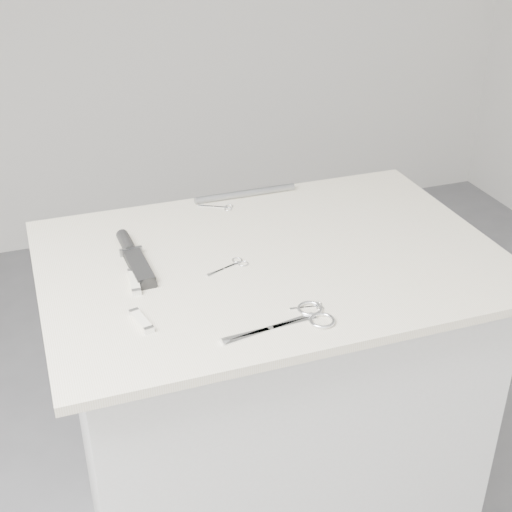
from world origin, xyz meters
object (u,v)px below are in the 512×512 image
object	(u,v)px
tiny_scissors	(311,307)
embroidery_scissors_b	(221,207)
embroidery_scissors_a	(232,265)
pocket_knife_b	(134,282)
large_shears	(300,319)
sheathed_knife	(133,255)
metal_rail	(245,193)
pocket_knife_a	(141,321)
plinth	(270,419)

from	to	relation	value
tiny_scissors	embroidery_scissors_b	bearing A→B (deg)	102.62
embroidery_scissors_a	pocket_knife_b	distance (m)	0.21
large_shears	pocket_knife_b	size ratio (longest dim) A/B	2.35
embroidery_scissors_a	embroidery_scissors_b	xyz separation A→B (m)	(0.06, 0.29, -0.00)
large_shears	sheathed_knife	world-z (taller)	sheathed_knife
embroidery_scissors_a	tiny_scissors	world-z (taller)	same
pocket_knife_b	sheathed_knife	bearing A→B (deg)	-4.66
embroidery_scissors_b	metal_rail	bearing A→B (deg)	56.68
large_shears	pocket_knife_a	size ratio (longest dim) A/B	2.76
embroidery_scissors_b	tiny_scissors	world-z (taller)	same
large_shears	pocket_knife_a	world-z (taller)	pocket_knife_a
pocket_knife_a	embroidery_scissors_b	bearing A→B (deg)	-45.68
embroidery_scissors_b	sheathed_knife	world-z (taller)	sheathed_knife
embroidery_scissors_a	embroidery_scissors_b	world-z (taller)	same
embroidery_scissors_a	tiny_scissors	size ratio (longest dim) A/B	1.50
pocket_knife_a	embroidery_scissors_a	bearing A→B (deg)	-68.93
large_shears	metal_rail	distance (m)	0.57
pocket_knife_a	pocket_knife_b	world-z (taller)	pocket_knife_b
large_shears	embroidery_scissors_b	bearing A→B (deg)	82.49
large_shears	embroidery_scissors_a	xyz separation A→B (m)	(-0.06, 0.24, -0.00)
plinth	embroidery_scissors_a	bearing A→B (deg)	-172.42
embroidery_scissors_a	metal_rail	bearing A→B (deg)	45.79
tiny_scissors	pocket_knife_b	bearing A→B (deg)	155.60
embroidery_scissors_b	pocket_knife_b	world-z (taller)	pocket_knife_b
large_shears	sheathed_knife	bearing A→B (deg)	119.38
sheathed_knife	metal_rail	xyz separation A→B (m)	(0.33, 0.23, 0.00)
tiny_scissors	sheathed_knife	xyz separation A→B (m)	(-0.29, 0.31, 0.01)
pocket_knife_b	metal_rail	distance (m)	0.48
embroidery_scissors_a	pocket_knife_a	xyz separation A→B (m)	(-0.23, -0.15, 0.00)
sheathed_knife	pocket_knife_a	bearing A→B (deg)	169.83
large_shears	embroidery_scissors_a	size ratio (longest dim) A/B	2.21
pocket_knife_a	metal_rail	world-z (taller)	metal_rail
embroidery_scissors_a	sheathed_knife	world-z (taller)	sheathed_knife
sheathed_knife	pocket_knife_b	size ratio (longest dim) A/B	2.42
plinth	embroidery_scissors_b	size ratio (longest dim) A/B	10.73
sheathed_knife	metal_rail	size ratio (longest dim) A/B	0.85
embroidery_scissors_b	sheathed_knife	size ratio (longest dim) A/B	0.37
pocket_knife_a	pocket_knife_b	xyz separation A→B (m)	(0.01, 0.14, 0.00)
pocket_knife_b	plinth	bearing A→B (deg)	-82.08
embroidery_scissors_a	embroidery_scissors_b	bearing A→B (deg)	56.76
pocket_knife_a	pocket_knife_b	size ratio (longest dim) A/B	0.85
plinth	pocket_knife_a	world-z (taller)	pocket_knife_a
plinth	pocket_knife_b	distance (m)	0.57
tiny_scissors	pocket_knife_a	distance (m)	0.33
embroidery_scissors_a	tiny_scissors	bearing A→B (deg)	-86.00
metal_rail	large_shears	bearing A→B (deg)	-98.19
embroidery_scissors_b	pocket_knife_a	world-z (taller)	pocket_knife_a
pocket_knife_a	metal_rail	xyz separation A→B (m)	(0.37, 0.48, 0.00)
sheathed_knife	plinth	bearing A→B (deg)	-109.94
embroidery_scissors_a	pocket_knife_a	size ratio (longest dim) A/B	1.25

